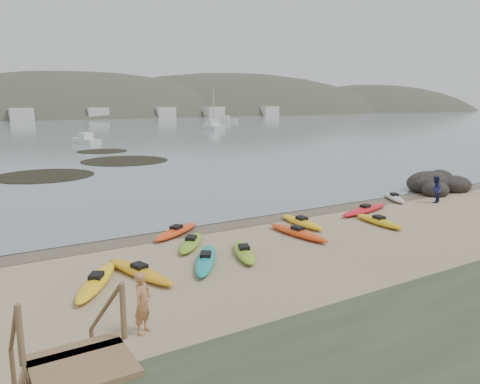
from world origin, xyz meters
TOP-DOWN VIEW (x-y plane):
  - ground at (0.00, 0.00)m, footprint 600.00×600.00m
  - wet_sand at (0.00, -0.30)m, footprint 60.00×60.00m
  - stairs at (-11.00, -11.62)m, footprint 1.50×2.70m
  - kayaks at (-0.58, -3.44)m, footprint 21.88×7.48m
  - person_west at (-8.52, -8.96)m, footprint 0.74×0.71m
  - person_east at (12.41, -2.56)m, footprint 0.98×0.88m
  - rock_cluster at (16.03, -0.08)m, footprint 5.15×3.76m
  - kelp_mats at (-0.49, 27.08)m, footprint 17.39×23.98m
  - moored_boats at (2.53, 79.78)m, footprint 103.76×68.66m
  - far_hills at (39.38, 193.97)m, footprint 550.00×135.00m
  - far_town at (6.00, 145.00)m, footprint 199.00×5.00m

SIDE VIEW (x-z plane):
  - far_hills at x=39.38m, z-range -55.93..24.07m
  - ground at x=0.00m, z-range 0.00..0.00m
  - wet_sand at x=0.00m, z-range 0.00..0.00m
  - kelp_mats at x=-0.49m, z-range 0.01..0.05m
  - kayaks at x=-0.58m, z-range 0.00..0.34m
  - rock_cluster at x=16.03m, z-range -0.61..1.06m
  - moored_boats at x=2.53m, z-range -0.10..1.27m
  - person_east at x=12.41m, z-range 0.00..1.67m
  - person_west at x=-8.52m, z-range 0.00..1.70m
  - stairs at x=-11.00m, z-range 0.00..2.10m
  - far_town at x=6.00m, z-range 0.00..4.00m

